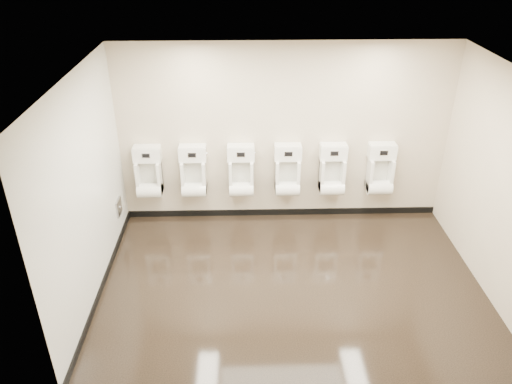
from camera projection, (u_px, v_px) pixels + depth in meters
ground at (291, 282)px, 6.66m from camera, size 5.00×3.50×0.00m
ceiling at (300, 75)px, 5.32m from camera, size 5.00×3.50×0.00m
back_wall at (284, 135)px, 7.52m from camera, size 5.00×0.02×2.80m
front_wall at (314, 284)px, 4.46m from camera, size 5.00×0.02×2.80m
left_wall at (86, 193)px, 5.93m from camera, size 0.02×3.50×2.80m
right_wall at (500, 188)px, 6.05m from camera, size 0.02×3.50×2.80m
tile_overlay_left at (86, 193)px, 5.93m from camera, size 0.01×3.50×2.80m
skirting_back at (282, 212)px, 8.16m from camera, size 5.00×0.02×0.10m
skirting_left at (103, 282)px, 6.58m from camera, size 0.02×3.50×0.10m
access_panel at (119, 207)px, 7.41m from camera, size 0.04×0.25×0.25m
urinal_0 at (149, 175)px, 7.63m from camera, size 0.42×0.32×0.79m
urinal_1 at (194, 175)px, 7.65m from camera, size 0.42×0.32×0.79m
urinal_2 at (241, 174)px, 7.67m from camera, size 0.42×0.32×0.79m
urinal_3 at (287, 174)px, 7.68m from camera, size 0.42×0.32×0.79m
urinal_4 at (332, 173)px, 7.70m from camera, size 0.42×0.32×0.79m
urinal_5 at (380, 173)px, 7.72m from camera, size 0.42×0.32×0.79m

